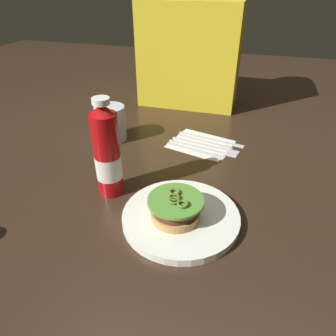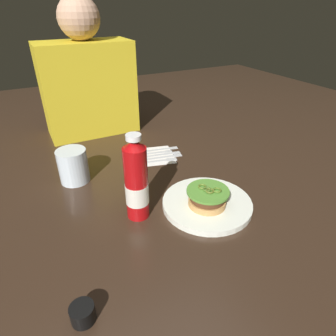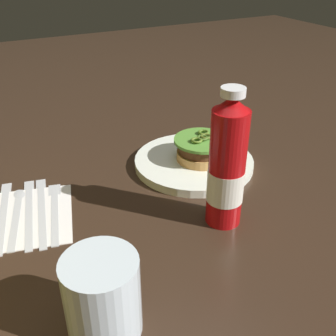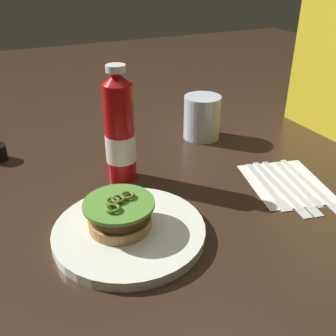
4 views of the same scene
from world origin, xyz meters
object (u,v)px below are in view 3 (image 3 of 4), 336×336
Objects in this scene: table_knife at (3,209)px; steak_knife at (41,204)px; water_glass at (102,296)px; burger_sandwich at (201,149)px; spoon_utensil at (17,207)px; butter_knife at (29,206)px; napkin at (29,216)px; fork_utensil at (54,205)px; dinner_plate at (194,162)px; ketchup_bottle at (227,168)px.

steak_knife is at bearing -104.61° from table_knife.
burger_sandwich is at bearing -47.57° from water_glass.
water_glass is at bearing -166.24° from table_knife.
spoon_utensil is at bearing 86.93° from burger_sandwich.
napkin is at bearing 169.02° from butter_knife.
fork_utensil is at bearing -80.92° from napkin.
dinner_plate is 0.42m from water_glass.
burger_sandwich is 0.64× the size of spoon_utensil.
burger_sandwich is 0.42m from water_glass.
burger_sandwich is at bearing -92.08° from butter_knife.
table_knife is (0.02, 0.39, -0.04)m from burger_sandwich.
spoon_utensil is at bearing 57.37° from ketchup_bottle.
dinner_plate is at bearing -87.11° from fork_utensil.
burger_sandwich is 1.07× the size of water_glass.
dinner_plate is at bearing -86.27° from napkin.
water_glass reaches higher than butter_knife.
ketchup_bottle is at bearing -123.34° from butter_knife.
fork_utensil is at bearing -109.92° from table_knife.
butter_knife is (0.30, 0.03, -0.05)m from water_glass.
napkin is 0.03m from butter_knife.
burger_sandwich is (-0.01, -0.01, 0.03)m from dinner_plate.
water_glass is 0.50× the size of butter_knife.
water_glass is 0.30m from steak_knife.
table_knife is at bearing 75.39° from steak_knife.
napkin is (0.16, 0.29, -0.10)m from ketchup_bottle.
butter_knife is 1.00× the size of table_knife.
burger_sandwich reaches higher than spoon_utensil.
ketchup_bottle is 0.31m from fork_utensil.
burger_sandwich is at bearing -88.85° from fork_utensil.
spoon_utensil and table_knife have the same top height.
ketchup_bottle is (-0.17, 0.06, 0.06)m from burger_sandwich.
burger_sandwich reaches higher than steak_knife.
steak_knife is 0.06m from table_knife.
napkin is 0.05m from table_knife.
ketchup_bottle is at bearing -121.30° from table_knife.
fork_utensil is 1.02× the size of spoon_utensil.
napkin is 0.05m from fork_utensil.
water_glass is 0.28m from fork_utensil.
dinner_plate is 1.16× the size of steak_knife.
water_glass is 0.28m from napkin.
spoon_utensil is (0.01, 0.04, 0.00)m from steak_knife.
ketchup_bottle reaches higher than spoon_utensil.
table_knife is (0.00, 0.02, 0.00)m from spoon_utensil.
burger_sandwich reaches higher than fork_utensil.
butter_knife is at bearing -10.98° from napkin.
ketchup_bottle is 0.28m from water_glass.
table_knife reaches higher than napkin.
butter_knife is 1.18× the size of spoon_utensil.
napkin is 0.83× the size of butter_knife.
steak_knife is at bearing 55.84° from fork_utensil.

